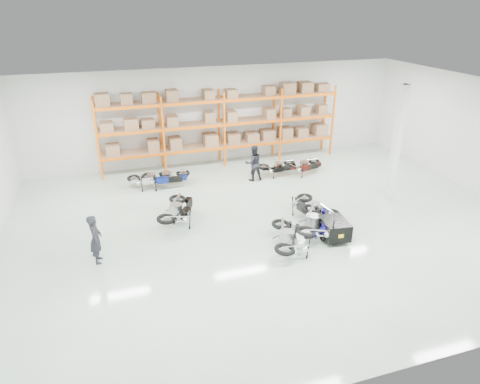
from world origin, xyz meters
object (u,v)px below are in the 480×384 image
object	(u,v)px
trailer	(334,229)
moto_touring_right	(313,205)
person_left	(96,239)
moto_back_a	(166,174)
moto_blue_centre	(316,218)
moto_black_far_left	(178,206)
person_back	(253,163)
moto_silver_left	(290,234)
moto_back_b	(150,176)
moto_back_d	(305,163)
moto_back_c	(279,164)

from	to	relation	value
trailer	moto_touring_right	bearing A→B (deg)	95.52
person_left	moto_back_a	bearing A→B (deg)	-25.17
moto_blue_centre	moto_black_far_left	size ratio (longest dim) A/B	1.05
moto_back_a	person_back	size ratio (longest dim) A/B	1.11
moto_blue_centre	moto_back_a	distance (m)	6.98
moto_silver_left	moto_back_b	world-z (taller)	moto_silver_left
moto_silver_left	moto_back_d	bearing A→B (deg)	-101.06
moto_blue_centre	moto_back_c	world-z (taller)	moto_blue_centre
moto_blue_centre	moto_silver_left	world-z (taller)	moto_blue_centre
moto_blue_centre	moto_back_b	xyz separation A→B (m)	(-4.76, 5.80, -0.12)
moto_silver_left	moto_back_a	world-z (taller)	moto_silver_left
moto_black_far_left	moto_back_b	world-z (taller)	moto_black_far_left
moto_touring_right	trailer	xyz separation A→B (m)	(0.00, -1.60, -0.14)
moto_back_b	moto_black_far_left	bearing A→B (deg)	-175.03
moto_blue_centre	person_back	size ratio (longest dim) A/B	1.26
moto_blue_centre	moto_touring_right	bearing A→B (deg)	-79.05
moto_silver_left	moto_black_far_left	distance (m)	4.20
person_left	moto_back_c	bearing A→B (deg)	-54.03
moto_back_a	moto_back_c	size ratio (longest dim) A/B	1.11
moto_black_far_left	person_back	distance (m)	4.74
person_back	trailer	bearing A→B (deg)	97.33
moto_black_far_left	moto_back_c	xyz separation A→B (m)	(5.10, 3.09, -0.10)
moto_black_far_left	moto_back_d	xyz separation A→B (m)	(6.30, 2.87, -0.10)
trailer	moto_blue_centre	bearing A→B (deg)	135.01
person_back	moto_back_a	bearing A→B (deg)	-7.89
moto_touring_right	person_back	xyz separation A→B (m)	(-0.81, 4.08, 0.24)
person_back	moto_back_c	bearing A→B (deg)	-169.43
moto_back_d	trailer	bearing A→B (deg)	153.28
moto_touring_right	person_left	bearing A→B (deg)	172.58
moto_back_c	moto_back_d	size ratio (longest dim) A/B	1.00
trailer	moto_back_b	world-z (taller)	moto_back_b
moto_back_b	moto_back_d	world-z (taller)	moto_back_b
moto_touring_right	moto_back_c	bearing A→B (deg)	71.84
person_back	moto_touring_right	bearing A→B (deg)	100.44
moto_silver_left	moto_back_c	bearing A→B (deg)	-90.68
person_back	moto_silver_left	bearing A→B (deg)	81.15
moto_black_far_left	moto_silver_left	bearing A→B (deg)	159.65
moto_back_c	moto_blue_centre	bearing A→B (deg)	165.44
moto_silver_left	moto_back_c	distance (m)	6.40
moto_black_far_left	trailer	distance (m)	5.42
person_left	person_back	size ratio (longest dim) A/B	0.98
trailer	person_back	size ratio (longest dim) A/B	1.07
moto_back_d	moto_back_b	bearing A→B (deg)	74.83
moto_silver_left	person_back	world-z (taller)	person_back
moto_back_b	person_back	xyz separation A→B (m)	(4.37, -0.63, 0.30)
moto_touring_right	person_back	world-z (taller)	person_back
person_left	person_back	bearing A→B (deg)	-50.74
moto_back_c	moto_back_b	bearing A→B (deg)	81.14
moto_silver_left	trailer	distance (m)	1.64
moto_back_d	moto_back_a	bearing A→B (deg)	75.83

